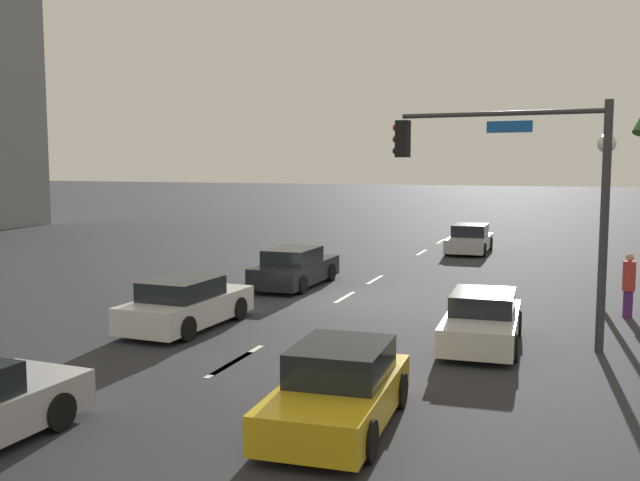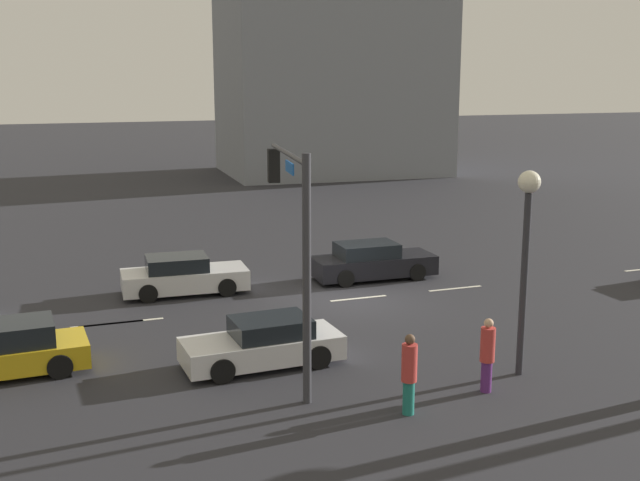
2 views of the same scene
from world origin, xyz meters
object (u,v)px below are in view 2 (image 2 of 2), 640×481
car_1 (264,344)px  building_0 (331,15)px  traffic_signal (293,221)px  pedestrian_0 (487,353)px  streetlamp (527,231)px  pedestrian_1 (409,372)px  car_4 (8,351)px  car_5 (183,276)px  car_0 (372,262)px

car_1 → building_0: bearing=-112.9°
traffic_signal → building_0: building_0 is taller
pedestrian_0 → car_1: bearing=-37.7°
streetlamp → pedestrian_1: streetlamp is taller
traffic_signal → pedestrian_0: 5.71m
car_4 → building_0: size_ratio=0.17×
car_5 → building_0: (-17.27, -31.42, 11.38)m
car_5 → pedestrian_0: bearing=115.4°
car_1 → pedestrian_0: 5.80m
car_0 → building_0: (-10.21, -31.77, 11.36)m
car_1 → building_0: 43.96m
traffic_signal → pedestrian_1: traffic_signal is taller
streetlamp → pedestrian_0: size_ratio=2.84×
traffic_signal → car_1: bearing=-57.1°
car_0 → building_0: building_0 is taller
car_5 → car_4: bearing=47.6°
car_0 → streetlamp: size_ratio=0.88×
building_0 → car_0: bearing=74.9°
car_5 → car_0: bearing=177.1°
traffic_signal → pedestrian_1: bearing=117.6°
car_1 → pedestrian_0: (-4.57, 3.54, 0.38)m
traffic_signal → pedestrian_0: traffic_signal is taller
car_0 → building_0: 35.26m
pedestrian_1 → traffic_signal: bearing=-62.4°
car_0 → car_1: size_ratio=1.09×
car_4 → pedestrian_1: (-8.57, 5.67, 0.38)m
car_1 → streetlamp: (-5.98, 2.84, 3.16)m
car_5 → streetlamp: streetlamp is taller
car_4 → traffic_signal: bearing=160.4°
traffic_signal → building_0: (-15.95, -39.97, 8.00)m
building_0 → pedestrian_0: bearing=77.1°
car_4 → streetlamp: (-12.32, 4.44, 3.13)m
pedestrian_1 → car_4: bearing=-33.5°
car_1 → car_4: size_ratio=1.03×
pedestrian_1 → building_0: bearing=-108.3°
streetlamp → car_1: bearing=-25.4°
pedestrian_0 → streetlamp: bearing=-153.5°
pedestrian_1 → pedestrian_0: bearing=-167.2°
car_1 → pedestrian_0: bearing=142.3°
car_0 → traffic_signal: 10.55m
car_1 → car_5: 7.74m
car_5 → streetlamp: size_ratio=0.84×
car_5 → building_0: 37.61m
car_0 → car_5: (7.06, -0.36, -0.01)m
car_0 → traffic_signal: bearing=55.0°
car_1 → car_4: (6.34, -1.60, 0.03)m
traffic_signal → building_0: 43.77m
car_0 → building_0: bearing=-107.8°
car_0 → car_1: car_0 is taller
car_4 → streetlamp: bearing=160.2°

